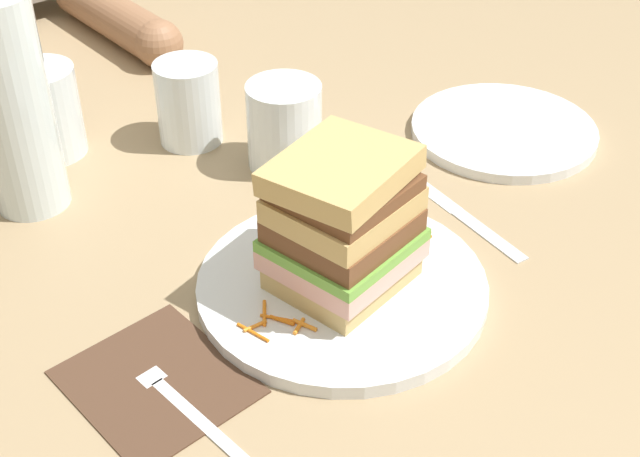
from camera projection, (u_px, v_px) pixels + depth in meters
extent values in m
plane|color=#9E8460|center=(340.00, 275.00, 0.80)|extent=(3.00, 3.00, 0.00)
cylinder|color=white|center=(342.00, 286.00, 0.78)|extent=(0.26, 0.26, 0.01)
cube|color=tan|center=(342.00, 271.00, 0.77)|extent=(0.12, 0.11, 0.02)
cube|color=#E0A393|center=(343.00, 253.00, 0.76)|extent=(0.13, 0.12, 0.02)
cube|color=#6BA83D|center=(343.00, 240.00, 0.75)|extent=(0.13, 0.12, 0.01)
cube|color=brown|center=(343.00, 225.00, 0.74)|extent=(0.12, 0.11, 0.02)
cube|color=tan|center=(343.00, 205.00, 0.73)|extent=(0.12, 0.11, 0.02)
cube|color=brown|center=(344.00, 187.00, 0.72)|extent=(0.12, 0.11, 0.01)
cube|color=tan|center=(341.00, 170.00, 0.71)|extent=(0.13, 0.12, 0.03)
cylinder|color=orange|center=(255.00, 326.00, 0.73)|extent=(0.02, 0.01, 0.00)
cylinder|color=orange|center=(277.00, 318.00, 0.73)|extent=(0.02, 0.02, 0.00)
cylinder|color=orange|center=(299.00, 326.00, 0.72)|extent=(0.02, 0.01, 0.00)
cylinder|color=orange|center=(253.00, 332.00, 0.72)|extent=(0.01, 0.03, 0.00)
cylinder|color=orange|center=(305.00, 325.00, 0.73)|extent=(0.01, 0.02, 0.00)
cylinder|color=orange|center=(264.00, 313.00, 0.74)|extent=(0.02, 0.03, 0.00)
cylinder|color=orange|center=(282.00, 320.00, 0.73)|extent=(0.01, 0.02, 0.00)
cylinder|color=orange|center=(421.00, 235.00, 0.83)|extent=(0.02, 0.01, 0.00)
cylinder|color=orange|center=(381.00, 243.00, 0.82)|extent=(0.02, 0.01, 0.00)
cylinder|color=orange|center=(418.00, 227.00, 0.84)|extent=(0.02, 0.02, 0.00)
cylinder|color=orange|center=(420.00, 231.00, 0.83)|extent=(0.01, 0.03, 0.00)
cylinder|color=orange|center=(391.00, 240.00, 0.82)|extent=(0.03, 0.01, 0.00)
cylinder|color=orange|center=(402.00, 239.00, 0.82)|extent=(0.01, 0.03, 0.00)
cylinder|color=orange|center=(391.00, 243.00, 0.82)|extent=(0.02, 0.03, 0.00)
cylinder|color=orange|center=(392.00, 232.00, 0.83)|extent=(0.02, 0.02, 0.00)
cylinder|color=orange|center=(385.00, 223.00, 0.84)|extent=(0.03, 0.01, 0.00)
cylinder|color=orange|center=(378.00, 234.00, 0.83)|extent=(0.02, 0.01, 0.00)
cube|color=#4C3323|center=(156.00, 381.00, 0.69)|extent=(0.13, 0.14, 0.00)
cube|color=silver|center=(199.00, 417.00, 0.66)|extent=(0.02, 0.11, 0.00)
cube|color=silver|center=(150.00, 373.00, 0.70)|extent=(0.02, 0.02, 0.00)
cylinder|color=silver|center=(139.00, 350.00, 0.72)|extent=(0.01, 0.04, 0.00)
cylinder|color=silver|center=(133.00, 353.00, 0.71)|extent=(0.01, 0.04, 0.00)
cylinder|color=silver|center=(127.00, 357.00, 0.71)|extent=(0.01, 0.04, 0.00)
cylinder|color=silver|center=(121.00, 360.00, 0.71)|extent=(0.01, 0.04, 0.00)
cube|color=silver|center=(489.00, 235.00, 0.85)|extent=(0.03, 0.10, 0.00)
cube|color=silver|center=(424.00, 186.00, 0.92)|extent=(0.03, 0.11, 0.00)
cylinder|color=white|center=(284.00, 126.00, 0.93)|extent=(0.08, 0.08, 0.09)
cylinder|color=orange|center=(285.00, 142.00, 0.94)|extent=(0.07, 0.07, 0.05)
cylinder|color=silver|center=(13.00, 106.00, 0.83)|extent=(0.07, 0.07, 0.22)
cylinder|color=silver|center=(188.00, 103.00, 0.97)|extent=(0.07, 0.07, 0.09)
cylinder|color=silver|center=(45.00, 112.00, 0.95)|extent=(0.08, 0.08, 0.10)
cylinder|color=white|center=(504.00, 130.00, 1.00)|extent=(0.21, 0.21, 0.01)
cylinder|color=#936647|center=(114.00, 17.00, 1.20)|extent=(0.06, 0.23, 0.06)
sphere|color=#936647|center=(159.00, 44.00, 1.13)|extent=(0.06, 0.06, 0.06)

